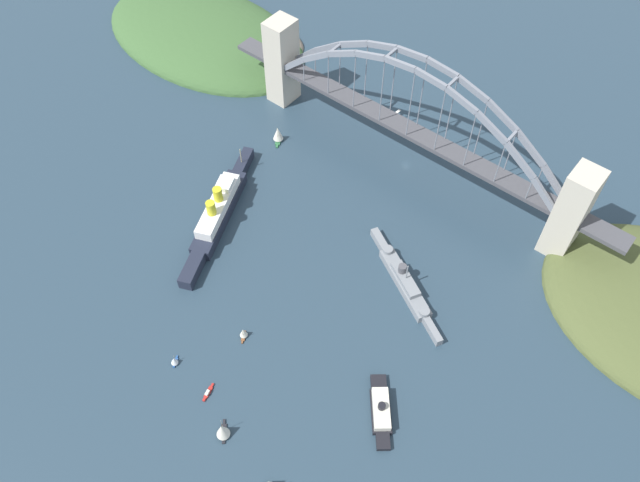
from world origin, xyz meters
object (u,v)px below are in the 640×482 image
at_px(harbor_arch_bridge, 412,127).
at_px(ocean_liner, 219,211).
at_px(small_boat_1, 243,333).
at_px(naval_cruiser, 404,282).
at_px(harbor_ferry_steamer, 381,410).
at_px(small_boat_2, 278,134).
at_px(small_boat_5, 222,430).
at_px(seaplane_taxiing_near_bridge, 394,115).
at_px(small_boat_3, 174,361).
at_px(small_boat_7, 208,393).

relative_size(harbor_arch_bridge, ocean_liner, 2.74).
distance_m(harbor_arch_bridge, small_boat_1, 142.72).
xyz_separation_m(naval_cruiser, harbor_ferry_steamer, (-29.59, 60.88, -0.65)).
distance_m(small_boat_1, small_boat_2, 131.59).
xyz_separation_m(ocean_liner, small_boat_5, (-85.12, 84.51, -0.51)).
distance_m(seaplane_taxiing_near_bridge, small_boat_3, 198.51).
height_order(ocean_liner, small_boat_3, ocean_liner).
height_order(harbor_ferry_steamer, small_boat_2, small_boat_2).
relative_size(harbor_arch_bridge, naval_cruiser, 3.84).
height_order(ocean_liner, small_boat_5, ocean_liner).
bearing_deg(harbor_arch_bridge, harbor_ferry_steamer, 120.15).
relative_size(ocean_liner, harbor_ferry_steamer, 3.02).
height_order(ocean_liner, small_boat_2, ocean_liner).
relative_size(seaplane_taxiing_near_bridge, small_boat_3, 1.89).
height_order(small_boat_2, small_boat_5, small_boat_5).
bearing_deg(harbor_arch_bridge, seaplane_taxiing_near_bridge, -44.07).
bearing_deg(harbor_ferry_steamer, small_boat_7, 32.50).
xyz_separation_m(ocean_liner, harbor_ferry_steamer, (-131.17, 34.15, -3.27)).
height_order(naval_cruiser, small_boat_3, naval_cruiser).
bearing_deg(small_boat_3, naval_cruiser, -119.41).
relative_size(small_boat_1, small_boat_3, 1.21).
relative_size(small_boat_2, small_boat_5, 0.99).
height_order(seaplane_taxiing_near_bridge, small_boat_7, seaplane_taxiing_near_bridge).
xyz_separation_m(small_boat_3, small_boat_7, (-22.06, 0.79, -1.93)).
bearing_deg(harbor_ferry_steamer, small_boat_5, 47.55).
bearing_deg(small_boat_3, small_boat_1, -116.24).
xyz_separation_m(harbor_arch_bridge, harbor_ferry_steamer, (-75.55, 130.05, -26.59)).
distance_m(naval_cruiser, harbor_ferry_steamer, 67.70).
bearing_deg(ocean_liner, harbor_ferry_steamer, 165.41).
bearing_deg(small_boat_1, harbor_arch_bridge, -88.49).
bearing_deg(small_boat_2, small_boat_1, 124.21).
height_order(naval_cruiser, seaplane_taxiing_near_bridge, naval_cruiser).
relative_size(harbor_ferry_steamer, small_boat_2, 2.66).
xyz_separation_m(harbor_arch_bridge, naval_cruiser, (-45.95, 69.17, -25.93)).
bearing_deg(small_boat_2, seaplane_taxiing_near_bridge, -125.53).
bearing_deg(naval_cruiser, harbor_arch_bridge, -56.40).
relative_size(small_boat_5, small_boat_7, 1.28).
relative_size(harbor_ferry_steamer, small_boat_3, 5.25).
xyz_separation_m(harbor_arch_bridge, small_boat_5, (-29.49, 180.40, -23.84)).
bearing_deg(ocean_liner, small_boat_5, 135.21).
xyz_separation_m(naval_cruiser, small_boat_2, (116.22, -37.68, 2.04)).
height_order(harbor_arch_bridge, small_boat_3, harbor_arch_bridge).
distance_m(harbor_ferry_steamer, small_boat_2, 176.02).
bearing_deg(harbor_ferry_steamer, small_boat_3, 24.98).
relative_size(naval_cruiser, small_boat_2, 5.72).
height_order(harbor_arch_bridge, harbor_ferry_steamer, harbor_arch_bridge).
relative_size(seaplane_taxiing_near_bridge, small_boat_5, 0.95).
distance_m(harbor_arch_bridge, small_boat_2, 80.62).
height_order(small_boat_2, small_boat_7, small_boat_2).
distance_m(small_boat_2, small_boat_7, 161.67).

